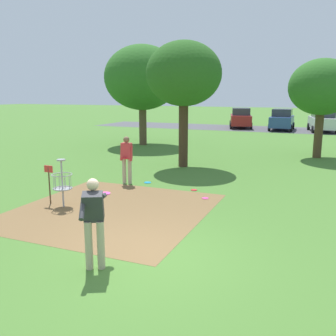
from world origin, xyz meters
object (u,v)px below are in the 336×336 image
object	(u,v)px
frisbee_mid_grass	(148,183)
disc_golf_basket	(61,181)
parked_car_center_right	(323,121)
parked_car_center_left	(282,119)
frisbee_far_left	(194,190)
tree_mid_right	(184,75)
player_throwing	(127,157)
player_foreground_watching	(94,218)
parked_car_leftmost	(241,118)
tree_mid_center	(142,78)
tree_near_right	(322,88)
frisbee_near_basket	(205,198)

from	to	relation	value
frisbee_mid_grass	disc_golf_basket	bearing A→B (deg)	-106.05
parked_car_center_right	parked_car_center_left	bearing A→B (deg)	177.29
frisbee_far_left	parked_car_center_right	world-z (taller)	parked_car_center_right
disc_golf_basket	tree_mid_right	xyz separation A→B (m)	(1.13, 6.96, 3.22)
player_throwing	tree_mid_right	distance (m)	4.91
player_foreground_watching	player_throwing	world-z (taller)	same
disc_golf_basket	frisbee_mid_grass	distance (m)	3.77
frisbee_far_left	parked_car_center_left	size ratio (longest dim) A/B	0.05
disc_golf_basket	tree_mid_right	size ratio (longest dim) A/B	0.26
parked_car_leftmost	parked_car_center_left	xyz separation A→B (m)	(3.77, -0.67, 0.00)
player_foreground_watching	frisbee_far_left	bearing A→B (deg)	91.28
disc_golf_basket	tree_mid_center	xyz separation A→B (m)	(-3.68, 12.63, 3.35)
player_foreground_watching	frisbee_far_left	size ratio (longest dim) A/B	8.11
tree_near_right	player_throwing	bearing A→B (deg)	-125.68
player_foreground_watching	tree_mid_center	distance (m)	17.21
frisbee_far_left	tree_mid_right	xyz separation A→B (m)	(-1.79, 3.76, 3.96)
player_throwing	disc_golf_basket	bearing A→B (deg)	-97.23
frisbee_mid_grass	tree_mid_right	size ratio (longest dim) A/B	0.05
frisbee_near_basket	tree_mid_center	bearing A→B (deg)	125.24
disc_golf_basket	tree_near_right	distance (m)	13.72
frisbee_mid_grass	parked_car_center_right	distance (m)	22.82
disc_golf_basket	parked_car_center_left	bearing A→B (deg)	82.57
frisbee_far_left	tree_mid_right	distance (m)	5.75
frisbee_near_basket	frisbee_mid_grass	distance (m)	2.80
player_foreground_watching	frisbee_near_basket	xyz separation A→B (m)	(0.51, 5.27, -0.98)
tree_near_right	parked_car_leftmost	bearing A→B (deg)	115.37
player_throwing	parked_car_center_left	size ratio (longest dim) A/B	0.40
tree_mid_right	frisbee_mid_grass	bearing A→B (deg)	-91.84
disc_golf_basket	tree_mid_center	world-z (taller)	tree_mid_center
frisbee_near_basket	frisbee_mid_grass	bearing A→B (deg)	155.28
player_foreground_watching	frisbee_near_basket	distance (m)	5.38
player_throwing	frisbee_far_left	distance (m)	2.70
player_throwing	tree_mid_center	xyz separation A→B (m)	(-4.08, 9.49, 3.14)
player_throwing	parked_car_leftmost	distance (m)	23.33
disc_golf_basket	parked_car_leftmost	bearing A→B (deg)	90.89
parked_car_center_left	parked_car_center_right	bearing A→B (deg)	-2.71
frisbee_near_basket	frisbee_far_left	distance (m)	1.04
player_foreground_watching	tree_mid_right	xyz separation A→B (m)	(-1.93, 9.85, 2.99)
tree_mid_center	parked_car_leftmost	size ratio (longest dim) A/B	1.35
disc_golf_basket	frisbee_far_left	world-z (taller)	disc_golf_basket
frisbee_near_basket	parked_car_center_right	bearing A→B (deg)	82.42
player_throwing	tree_mid_right	bearing A→B (deg)	79.14
player_foreground_watching	player_throwing	bearing A→B (deg)	113.74
player_throwing	parked_car_leftmost	bearing A→B (deg)	91.99
player_foreground_watching	frisbee_far_left	world-z (taller)	player_foreground_watching
disc_golf_basket	tree_mid_center	size ratio (longest dim) A/B	0.23
frisbee_near_basket	parked_car_center_right	xyz separation A→B (m)	(3.09, 23.26, 0.91)
parked_car_center_left	frisbee_mid_grass	bearing A→B (deg)	-96.01
parked_car_center_right	disc_golf_basket	bearing A→B (deg)	-104.56
frisbee_far_left	tree_near_right	distance (m)	9.92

